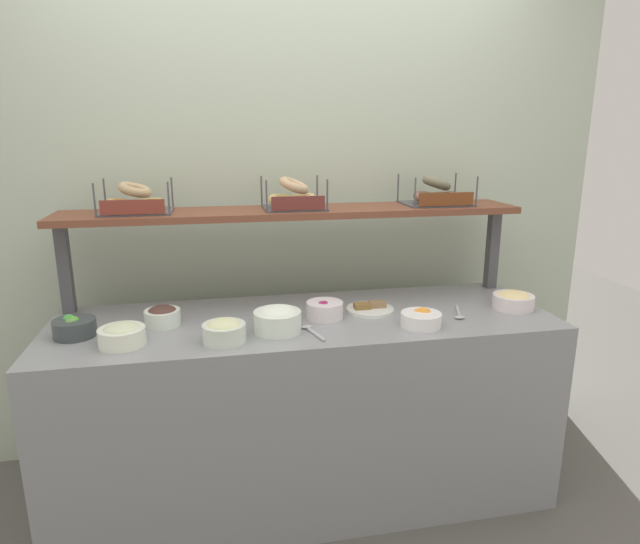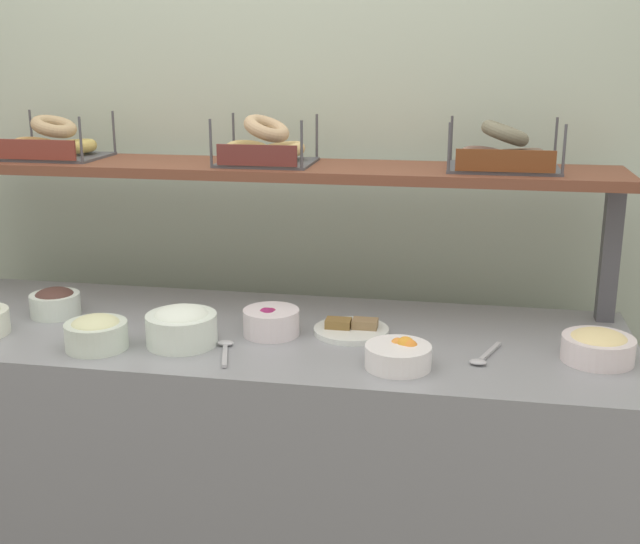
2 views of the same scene
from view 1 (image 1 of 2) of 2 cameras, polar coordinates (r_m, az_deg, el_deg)
name	(u,v)px [view 1 (image 1 of 2)]	position (r m, az deg, el deg)	size (l,w,h in m)	color
ground_plane	(306,489)	(2.72, -1.44, -21.95)	(8.00, 8.00, 0.00)	#595651
back_wall	(286,217)	(2.76, -3.60, 5.83)	(3.33, 0.06, 2.40)	#B4C3AB
deli_counter	(306,407)	(2.49, -1.51, -14.08)	(2.13, 0.70, 0.85)	gray
shelf_riser_left	(65,268)	(2.57, -25.37, 0.35)	(0.05, 0.05, 0.40)	#4C4C51
shelf_riser_right	(492,249)	(2.84, 17.76, 2.34)	(0.05, 0.05, 0.40)	#4C4C51
upper_shelf	(294,212)	(2.48, -2.72, 6.35)	(2.09, 0.32, 0.03)	brown
bowl_egg_salad	(513,300)	(2.57, 19.76, -2.80)	(0.18, 0.18, 0.08)	white
bowl_cream_cheese	(277,319)	(2.15, -4.53, -4.97)	(0.19, 0.19, 0.11)	white
bowl_scallion_spread	(122,335)	(2.14, -20.21, -6.22)	(0.17, 0.17, 0.09)	white
bowl_fruit_salad	(421,319)	(2.24, 10.65, -4.88)	(0.17, 0.17, 0.07)	white
bowl_potato_salad	(224,331)	(2.07, -10.11, -6.13)	(0.16, 0.16, 0.09)	silver
bowl_beet_salad	(325,310)	(2.29, 0.48, -4.01)	(0.16, 0.16, 0.08)	white
bowl_chocolate_spread	(162,316)	(2.30, -16.31, -4.46)	(0.15, 0.15, 0.08)	white
bowl_veggie_mix	(74,327)	(2.30, -24.55, -5.30)	(0.16, 0.16, 0.08)	#3A4245
serving_plate_white	(370,309)	(2.40, 5.30, -3.88)	(0.21, 0.21, 0.04)	white
serving_spoon_near_plate	(311,330)	(2.15, -1.01, -6.15)	(0.07, 0.17, 0.01)	#B7B7BC
serving_spoon_by_edge	(459,314)	(2.41, 14.47, -4.35)	(0.08, 0.17, 0.01)	#B7B7BC
bagel_basket_sesame	(135,202)	(2.47, -18.92, 7.01)	(0.30, 0.24, 0.14)	#4C4C51
bagel_basket_plain	(293,198)	(2.47, -2.87, 7.85)	(0.29, 0.25, 0.15)	#4C4C51
bagel_basket_poppy	(436,195)	(2.67, 12.15, 8.00)	(0.31, 0.26, 0.14)	#4C4C51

